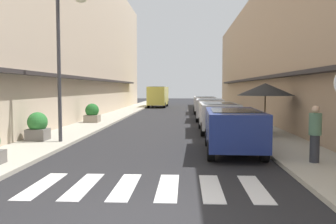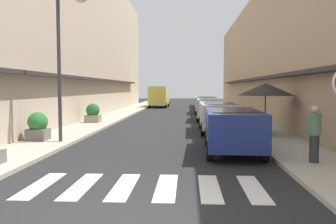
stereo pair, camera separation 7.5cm
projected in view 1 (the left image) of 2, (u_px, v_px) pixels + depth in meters
ground_plane at (173, 120)px, 24.31m from camera, size 103.07×103.07×0.00m
sidewalk_left at (107, 119)px, 24.54m from camera, size 2.20×65.59×0.12m
sidewalk_right at (241, 119)px, 24.08m from camera, size 2.20×65.59×0.12m
building_row_left at (61, 36)px, 25.66m from camera, size 5.50×44.16×11.96m
building_row_right at (290, 55)px, 24.93m from camera, size 5.50×44.16×8.99m
crosswalk at (147, 187)px, 7.84m from camera, size 5.20×2.20×0.01m
parked_car_near at (233, 126)px, 11.87m from camera, size 1.92×4.22×1.47m
parked_car_mid at (218, 114)px, 17.46m from camera, size 1.83×4.42×1.47m
parked_car_far at (209, 107)px, 23.79m from camera, size 1.93×4.14×1.47m
parked_car_distant at (204, 103)px, 30.61m from camera, size 1.85×4.47×1.47m
delivery_van at (158, 95)px, 40.58m from camera, size 2.14×5.46×2.37m
street_lamp at (63, 53)px, 13.54m from camera, size 1.19×0.28×5.66m
cafe_umbrella at (265, 90)px, 15.74m from camera, size 2.52×2.52×2.30m
planter_midblock at (38, 126)px, 14.09m from camera, size 0.79×0.79×1.12m
planter_far at (92, 113)px, 21.51m from camera, size 0.86×0.86×1.14m
pedestrian_walking_near at (315, 133)px, 9.83m from camera, size 0.34×0.34×1.59m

